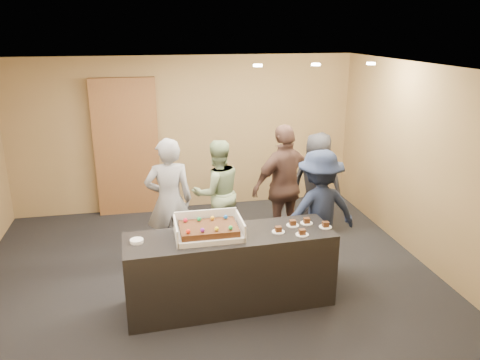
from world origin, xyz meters
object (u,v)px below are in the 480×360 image
(serving_counter, at_px, (230,270))
(person_navy_man, at_px, (319,211))
(sheet_cake, at_px, (209,228))
(cake_box, at_px, (208,231))
(storage_cabinet, at_px, (127,148))
(person_server_grey, at_px, (169,201))
(person_dark_suit, at_px, (317,184))
(plate_stack, at_px, (137,241))
(person_brown_extra, at_px, (285,186))
(person_sage_man, at_px, (217,192))

(serving_counter, distance_m, person_navy_man, 1.50)
(sheet_cake, xyz_separation_m, person_navy_man, (1.55, 0.62, -0.17))
(cake_box, distance_m, person_navy_man, 1.66)
(storage_cabinet, height_order, cake_box, storage_cabinet)
(person_server_grey, distance_m, person_navy_man, 2.02)
(serving_counter, distance_m, cake_box, 0.56)
(sheet_cake, bearing_deg, person_dark_suit, 41.50)
(plate_stack, relative_size, person_brown_extra, 0.08)
(storage_cabinet, xyz_separation_m, sheet_cake, (0.96, -3.21, -0.18))
(person_navy_man, bearing_deg, plate_stack, 9.48)
(storage_cabinet, distance_m, person_brown_extra, 2.91)
(person_server_grey, bearing_deg, storage_cabinet, -75.81)
(person_sage_man, relative_size, person_dark_suit, 0.98)
(person_navy_man, bearing_deg, person_dark_suit, -114.51)
(serving_counter, height_order, person_brown_extra, person_brown_extra)
(person_server_grey, relative_size, person_sage_man, 1.11)
(person_navy_man, relative_size, person_dark_suit, 1.02)
(person_dark_suit, bearing_deg, person_sage_man, 37.94)
(person_server_grey, bearing_deg, person_brown_extra, -176.62)
(serving_counter, distance_m, person_dark_suit, 2.44)
(cake_box, xyz_separation_m, plate_stack, (-0.80, -0.02, -0.03))
(storage_cabinet, relative_size, plate_stack, 16.07)
(sheet_cake, xyz_separation_m, person_sage_man, (0.37, 1.70, -0.20))
(storage_cabinet, distance_m, person_dark_suit, 3.28)
(serving_counter, bearing_deg, person_brown_extra, 50.53)
(plate_stack, bearing_deg, person_sage_man, 55.53)
(person_navy_man, bearing_deg, person_brown_extra, -79.54)
(person_brown_extra, relative_size, person_dark_suit, 1.13)
(person_server_grey, distance_m, person_dark_suit, 2.35)
(sheet_cake, bearing_deg, person_brown_extra, 47.04)
(sheet_cake, relative_size, person_navy_man, 0.39)
(cake_box, distance_m, person_sage_man, 1.72)
(storage_cabinet, height_order, person_brown_extra, storage_cabinet)
(serving_counter, height_order, person_dark_suit, person_dark_suit)
(person_server_grey, height_order, person_brown_extra, person_brown_extra)
(storage_cabinet, distance_m, person_navy_man, 3.62)
(cake_box, bearing_deg, plate_stack, -178.38)
(cake_box, xyz_separation_m, person_brown_extra, (1.33, 1.40, -0.03))
(serving_counter, xyz_separation_m, person_navy_man, (1.31, 0.62, 0.38))
(person_server_grey, xyz_separation_m, person_dark_suit, (2.31, 0.47, -0.07))
(sheet_cake, distance_m, person_sage_man, 1.75)
(cake_box, xyz_separation_m, sheet_cake, (-0.00, -0.03, 0.05))
(person_sage_man, xyz_separation_m, person_dark_suit, (1.57, 0.01, 0.02))
(serving_counter, relative_size, person_sage_man, 1.50)
(sheet_cake, relative_size, plate_stack, 4.38)
(person_brown_extra, bearing_deg, person_dark_suit, -171.96)
(serving_counter, height_order, cake_box, cake_box)
(serving_counter, bearing_deg, storage_cabinet, 108.26)
(person_navy_man, bearing_deg, cake_box, 15.67)
(cake_box, bearing_deg, person_server_grey, 106.77)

